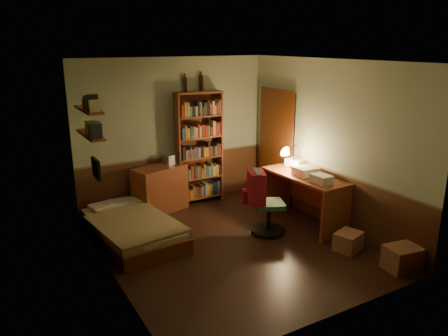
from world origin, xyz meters
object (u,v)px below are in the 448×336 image
mini_stereo (172,158)px  office_chair (269,201)px  cardboard_box_a (402,258)px  bed (131,221)px  cardboard_box_b (348,241)px  bookshelf (199,148)px  desk (304,199)px  dresser (160,189)px  desk_lamp (294,148)px

mini_stereo → office_chair: size_ratio=0.28×
office_chair → cardboard_box_a: 2.01m
bed → cardboard_box_b: size_ratio=5.06×
bookshelf → cardboard_box_b: bearing=-66.1°
bed → mini_stereo: size_ratio=6.32×
bookshelf → cardboard_box_b: (0.93, -2.79, -0.88)m
desk → cardboard_box_b: size_ratio=4.07×
bed → mini_stereo: bearing=36.3°
dresser → cardboard_box_a: (1.93, -3.46, -0.24)m
office_chair → cardboard_box_a: size_ratio=2.48×
office_chair → cardboard_box_a: bearing=-41.9°
bookshelf → desk: bookshelf is taller
desk → bookshelf: bearing=118.5°
desk → desk_lamp: bearing=74.4°
office_chair → cardboard_box_a: (0.84, -1.79, -0.37)m
cardboard_box_b → mini_stereo: bearing=117.1°
dresser → mini_stereo: (0.29, 0.13, 0.48)m
dresser → office_chair: 2.01m
bed → cardboard_box_b: 3.16m
office_chair → mini_stereo: bearing=137.0°
dresser → desk_lamp: size_ratio=1.34×
bed → office_chair: bearing=-29.3°
bed → bookshelf: (1.60, 0.90, 0.73)m
mini_stereo → office_chair: bearing=-79.5°
bed → office_chair: office_chair is taller
cardboard_box_a → dresser: bearing=119.1°
dresser → desk: same height
desk → office_chair: 0.76m
mini_stereo → bed: bearing=-152.5°
dresser → desk_lamp: (1.94, -1.18, 0.74)m
desk_lamp → cardboard_box_b: (-0.20, -1.52, -1.01)m
office_chair → bookshelf: bearing=122.2°
dresser → desk_lamp: bearing=-48.1°
desk → office_chair: size_ratio=1.42×
desk → desk_lamp: size_ratio=2.22×
desk → cardboard_box_b: desk is taller
office_chair → cardboard_box_b: (0.65, -1.03, -0.40)m
desk_lamp → office_chair: 1.15m
bed → cardboard_box_a: size_ratio=4.38×
bookshelf → desk_lamp: size_ratio=2.99×
bed → cardboard_box_a: (2.72, -2.65, -0.12)m
bed → dresser: bearing=41.2°
desk_lamp → cardboard_box_b: desk_lamp is taller
desk → mini_stereo: bearing=128.9°
cardboard_box_b → dresser: bearing=122.7°
bookshelf → desk_lamp: bookshelf is taller
mini_stereo → office_chair: office_chair is taller
dresser → mini_stereo: mini_stereo is taller
mini_stereo → bookshelf: (0.52, -0.04, 0.12)m
bed → mini_stereo: mini_stereo is taller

